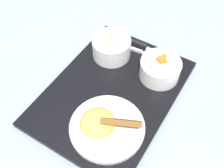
# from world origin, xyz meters

# --- Properties ---
(ground_plane) EXTENTS (4.00, 4.00, 0.00)m
(ground_plane) POSITION_xyz_m (0.00, 0.00, 0.00)
(ground_plane) COLOR #99A3AD
(serving_tray) EXTENTS (0.48, 0.37, 0.01)m
(serving_tray) POSITION_xyz_m (0.00, 0.00, 0.01)
(serving_tray) COLOR black
(serving_tray) RESTS_ON ground_plane
(bowl_salad) EXTENTS (0.11, 0.11, 0.07)m
(bowl_salad) POSITION_xyz_m (-0.11, 0.10, 0.05)
(bowl_salad) COLOR white
(bowl_salad) RESTS_ON serving_tray
(bowl_soup) EXTENTS (0.12, 0.12, 0.06)m
(bowl_soup) POSITION_xyz_m (-0.12, -0.06, 0.05)
(bowl_soup) COLOR white
(bowl_soup) RESTS_ON serving_tray
(plate_main) EXTENTS (0.19, 0.19, 0.09)m
(plate_main) POSITION_xyz_m (0.11, 0.04, 0.03)
(plate_main) COLOR white
(plate_main) RESTS_ON serving_tray
(knife) EXTENTS (0.03, 0.18, 0.01)m
(knife) POSITION_xyz_m (-0.19, 0.01, 0.02)
(knife) COLOR silver
(knife) RESTS_ON serving_tray
(spoon) EXTENTS (0.03, 0.17, 0.01)m
(spoon) POSITION_xyz_m (-0.17, 0.02, 0.02)
(spoon) COLOR silver
(spoon) RESTS_ON serving_tray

